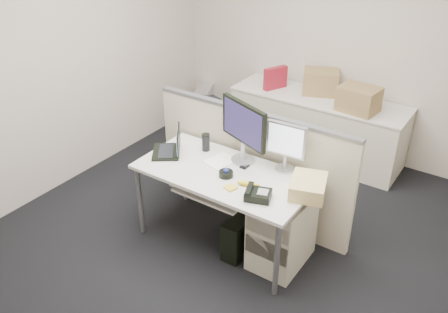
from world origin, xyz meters
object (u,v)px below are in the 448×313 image
Objects in this scene: desk at (224,178)px; laptop at (165,141)px; monitor_main at (243,133)px; desk_phone at (258,195)px.

laptop reaches higher than desk.
desk is 0.65m from laptop.
monitor_main is 2.81× the size of desk_phone.
desk is 4.77× the size of laptop.
laptop is (-0.65, -0.26, -0.16)m from monitor_main.
monitor_main reaches higher than laptop.
laptop is at bearing -137.26° from monitor_main.
desk is 0.42m from monitor_main.
desk is at bearing -76.69° from monitor_main.
desk is 0.48m from desk_phone.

